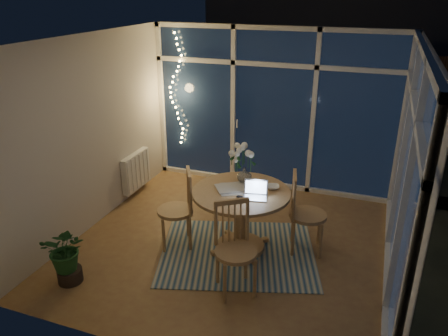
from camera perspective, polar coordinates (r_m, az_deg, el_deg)
The scene contains 25 objects.
floor at distance 5.84m, azimuth 1.00°, elevation -9.84°, with size 4.00×4.00×0.00m, color brown.
ceiling at distance 4.95m, azimuth 1.21°, elevation 16.43°, with size 4.00×4.00×0.00m, color white.
wall_back at distance 7.09m, azimuth 6.43°, elevation 7.52°, with size 4.00×0.04×2.60m, color beige.
wall_front at distance 3.60m, azimuth -9.45°, elevation -8.38°, with size 4.00×0.04×2.60m, color beige.
wall_left at distance 6.16m, azimuth -16.82°, elevation 4.34°, with size 0.04×4.00×2.60m, color beige.
wall_right at distance 5.02m, azimuth 23.20°, elevation -0.73°, with size 0.04×4.00×2.60m, color beige.
window_wall_back at distance 7.05m, azimuth 6.35°, elevation 7.44°, with size 4.00×0.10×2.60m, color white.
window_wall_right at distance 5.02m, azimuth 22.75°, elevation -0.67°, with size 0.10×4.00×2.60m, color white.
radiator at distance 7.13m, azimuth -11.43°, elevation -0.36°, with size 0.10×0.70×0.58m, color white.
fairy_lights at distance 7.47m, azimuth -6.28°, elevation 10.10°, with size 0.24×0.10×1.85m, color #FFCE66, non-canonical shape.
garden_patio at distance 10.23m, azimuth 12.94°, elevation 3.91°, with size 12.00×6.00×0.10m, color black.
garden_fence at distance 10.52m, azimuth 11.06°, elevation 10.02°, with size 11.00×0.08×1.80m, color #332012.
neighbour_roof at distance 13.25m, azimuth 15.16°, elevation 17.93°, with size 7.00×3.00×2.20m, color #2E3038.
garden_shrubs at distance 8.82m, azimuth 3.36°, elevation 4.93°, with size 0.90×0.90×0.90m, color black.
rug at distance 5.66m, azimuth 1.81°, elevation -10.94°, with size 1.93×1.54×0.01m, color beige.
dining_table at distance 5.53m, azimuth 2.19°, elevation -6.89°, with size 1.21×1.21×0.82m, color olive.
chair_left at distance 5.60m, azimuth -6.39°, elevation -5.32°, with size 0.49×0.49×1.05m, color olive.
chair_right at distance 5.55m, azimuth 10.91°, elevation -5.82°, with size 0.49×0.49×1.06m, color olive.
chair_front at distance 4.76m, azimuth 1.59°, elevation -10.63°, with size 0.49×0.49×1.06m, color olive.
laptop at distance 5.13m, azimuth 4.10°, elevation -2.90°, with size 0.28×0.25×0.21m, color silver, non-canonical shape.
flower_vase at distance 5.54m, azimuth 2.69°, elevation -0.85°, with size 0.20×0.20×0.21m, color silver.
bowl at distance 5.43m, azimuth 6.37°, elevation -2.50°, with size 0.15×0.15×0.04m, color white.
newspapers at distance 5.39m, azimuth 1.30°, elevation -2.67°, with size 0.38×0.29×0.02m, color silver.
phone at distance 5.19m, azimuth 2.20°, elevation -3.79°, with size 0.10×0.05×0.01m, color black.
potted_plant at distance 5.27m, azimuth -19.88°, elevation -10.40°, with size 0.54×0.47×0.76m, color #1B4B21.
Camera 1 is at (1.59, -4.66, 3.14)m, focal length 35.00 mm.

